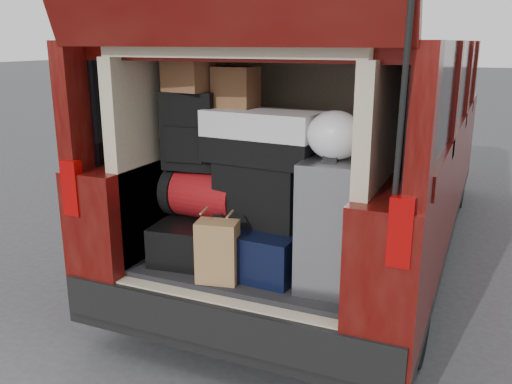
% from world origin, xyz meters
% --- Properties ---
extents(ground, '(80.00, 80.00, 0.00)m').
position_xyz_m(ground, '(0.00, 0.00, 0.00)').
color(ground, '#38373A').
rests_on(ground, ground).
extents(minivan, '(1.90, 5.35, 2.77)m').
position_xyz_m(minivan, '(0.00, 1.86, 0.91)').
color(minivan, black).
rests_on(minivan, ground).
extents(load_floor, '(1.24, 1.05, 0.55)m').
position_xyz_m(load_floor, '(0.00, 0.28, 0.28)').
color(load_floor, black).
rests_on(load_floor, ground).
extents(black_hardshell, '(0.47, 0.61, 0.23)m').
position_xyz_m(black_hardshell, '(-0.36, 0.13, 0.66)').
color(black_hardshell, black).
rests_on(black_hardshell, load_floor).
extents(navy_hardshell, '(0.50, 0.59, 0.25)m').
position_xyz_m(navy_hardshell, '(0.07, 0.14, 0.67)').
color(navy_hardshell, black).
rests_on(navy_hardshell, load_floor).
extents(silver_roller, '(0.30, 0.46, 0.67)m').
position_xyz_m(silver_roller, '(0.46, 0.07, 0.88)').
color(silver_roller, silver).
rests_on(silver_roller, load_floor).
extents(kraft_bag, '(0.24, 0.18, 0.33)m').
position_xyz_m(kraft_bag, '(-0.09, -0.15, 0.72)').
color(kraft_bag, '#AE7B4E').
rests_on(kraft_bag, load_floor).
extents(red_duffel, '(0.46, 0.31, 0.29)m').
position_xyz_m(red_duffel, '(-0.34, 0.17, 0.92)').
color(red_duffel, '#9A130E').
rests_on(red_duffel, black_hardshell).
extents(black_soft_case, '(0.50, 0.33, 0.34)m').
position_xyz_m(black_soft_case, '(0.03, 0.15, 0.97)').
color(black_soft_case, black).
rests_on(black_soft_case, navy_hardshell).
extents(backpack, '(0.33, 0.22, 0.44)m').
position_xyz_m(backpack, '(-0.41, 0.16, 1.29)').
color(backpack, black).
rests_on(backpack, red_duffel).
extents(twotone_duffel, '(0.65, 0.38, 0.28)m').
position_xyz_m(twotone_duffel, '(0.04, 0.16, 1.28)').
color(twotone_duffel, white).
rests_on(twotone_duffel, black_soft_case).
extents(grocery_sack_lower, '(0.27, 0.23, 0.22)m').
position_xyz_m(grocery_sack_lower, '(-0.41, 0.15, 1.62)').
color(grocery_sack_lower, brown).
rests_on(grocery_sack_lower, backpack).
extents(grocery_sack_upper, '(0.23, 0.19, 0.22)m').
position_xyz_m(grocery_sack_upper, '(-0.16, 0.23, 1.53)').
color(grocery_sack_upper, brown).
rests_on(grocery_sack_upper, twotone_duffel).
extents(plastic_bag_right, '(0.32, 0.31, 0.24)m').
position_xyz_m(plastic_bag_right, '(0.46, 0.04, 1.34)').
color(plastic_bag_right, white).
rests_on(plastic_bag_right, silver_roller).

